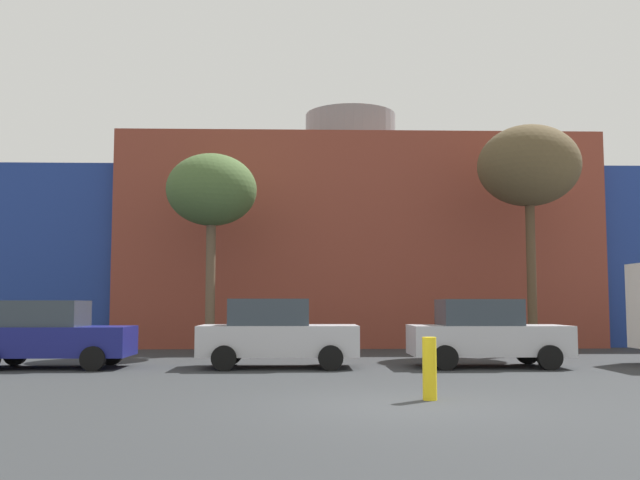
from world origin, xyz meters
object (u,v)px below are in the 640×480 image
object	(u,v)px
parked_car_3	(485,333)
bare_tree_1	(529,167)
bare_tree_0	(212,192)
parked_car_2	(276,333)
parked_car_1	(50,334)
bollard_yellow_0	(430,369)

from	to	relation	value
parked_car_3	bare_tree_1	bearing A→B (deg)	59.02
bare_tree_0	bare_tree_1	bearing A→B (deg)	-0.99
bare_tree_1	parked_car_2	bearing A→B (deg)	-151.01
parked_car_2	parked_car_3	size ratio (longest dim) A/B	1.01
parked_car_1	parked_car_3	bearing A→B (deg)	0.00
parked_car_2	bare_tree_0	size ratio (longest dim) A/B	0.62
parked_car_2	bollard_yellow_0	size ratio (longest dim) A/B	3.81
parked_car_2	parked_car_3	bearing A→B (deg)	-0.00
parked_car_1	bare_tree_0	distance (m)	7.29
parked_car_1	bare_tree_0	size ratio (longest dim) A/B	0.61
parked_car_2	parked_car_3	distance (m)	5.41
parked_car_1	parked_car_3	world-z (taller)	parked_car_3
parked_car_3	bollard_yellow_0	bearing A→B (deg)	-112.37
bare_tree_1	bollard_yellow_0	size ratio (longest dim) A/B	7.05
parked_car_3	bare_tree_1	size ratio (longest dim) A/B	0.54
bare_tree_1	bollard_yellow_0	world-z (taller)	bare_tree_1
parked_car_2	bollard_yellow_0	xyz separation A→B (m)	(2.82, -6.30, -0.34)
parked_car_3	bare_tree_0	distance (m)	10.01
parked_car_2	bare_tree_1	size ratio (longest dim) A/B	0.54
parked_car_1	parked_car_3	size ratio (longest dim) A/B	0.98
parked_car_1	parked_car_2	xyz separation A→B (m)	(5.73, 0.00, 0.02)
parked_car_3	bare_tree_1	distance (m)	7.39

